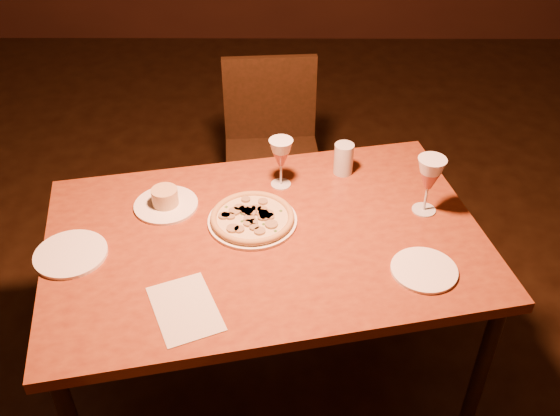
{
  "coord_description": "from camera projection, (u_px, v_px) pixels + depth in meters",
  "views": [
    {
      "loc": [
        0.3,
        -1.36,
        2.01
      ],
      "look_at": [
        0.29,
        0.2,
        0.8
      ],
      "focal_mm": 40.0,
      "sensor_mm": 36.0,
      "label": 1
    }
  ],
  "objects": [
    {
      "name": "side_plate_left",
      "position": [
        71.0,
        254.0,
        1.89
      ],
      "size": [
        0.22,
        0.22,
        0.01
      ],
      "primitive_type": "cylinder",
      "color": "white",
      "rests_on": "dining_table"
    },
    {
      "name": "chair_far",
      "position": [
        272.0,
        146.0,
        2.84
      ],
      "size": [
        0.45,
        0.45,
        0.87
      ],
      "rotation": [
        0.0,
        0.0,
        0.08
      ],
      "color": "black",
      "rests_on": "floor"
    },
    {
      "name": "side_plate_near",
      "position": [
        424.0,
        270.0,
        1.84
      ],
      "size": [
        0.2,
        0.2,
        0.01
      ],
      "primitive_type": "cylinder",
      "color": "white",
      "rests_on": "dining_table"
    },
    {
      "name": "water_tumbler",
      "position": [
        344.0,
        159.0,
        2.22
      ],
      "size": [
        0.07,
        0.07,
        0.12
      ],
      "primitive_type": "cylinder",
      "color": "silver",
      "rests_on": "dining_table"
    },
    {
      "name": "ramekin_saucer",
      "position": [
        165.0,
        201.0,
        2.08
      ],
      "size": [
        0.21,
        0.21,
        0.07
      ],
      "color": "white",
      "rests_on": "dining_table"
    },
    {
      "name": "wine_glass_far",
      "position": [
        281.0,
        163.0,
        2.13
      ],
      "size": [
        0.08,
        0.08,
        0.18
      ],
      "primitive_type": null,
      "color": "#AA4F47",
      "rests_on": "dining_table"
    },
    {
      "name": "dining_table",
      "position": [
        266.0,
        251.0,
        2.01
      ],
      "size": [
        1.52,
        1.14,
        0.73
      ],
      "rotation": [
        0.0,
        0.0,
        0.21
      ],
      "color": "brown",
      "rests_on": "floor"
    },
    {
      "name": "menu_card",
      "position": [
        185.0,
        308.0,
        1.72
      ],
      "size": [
        0.25,
        0.29,
        0.0
      ],
      "primitive_type": "cube",
      "rotation": [
        0.0,
        0.0,
        0.41
      ],
      "color": "beige",
      "rests_on": "dining_table"
    },
    {
      "name": "pizza_plate",
      "position": [
        252.0,
        218.0,
        2.01
      ],
      "size": [
        0.29,
        0.29,
        0.03
      ],
      "color": "white",
      "rests_on": "dining_table"
    },
    {
      "name": "floor",
      "position": [
        202.0,
        412.0,
        2.3
      ],
      "size": [
        7.0,
        7.0,
        0.0
      ],
      "primitive_type": "plane",
      "color": "black",
      "rests_on": "ground"
    },
    {
      "name": "wine_glass_right",
      "position": [
        428.0,
        185.0,
        2.01
      ],
      "size": [
        0.09,
        0.09,
        0.2
      ],
      "primitive_type": null,
      "color": "#AA4F47",
      "rests_on": "dining_table"
    }
  ]
}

